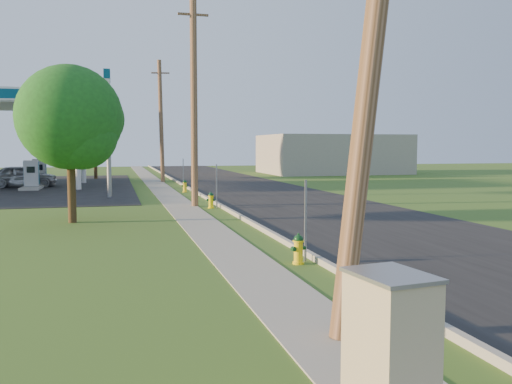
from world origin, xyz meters
TOP-DOWN VIEW (x-y plane):
  - ground_plane at (0.00, 0.00)m, footprint 140.00×140.00m
  - road at (4.50, 10.00)m, footprint 8.00×120.00m
  - curb at (0.50, 10.00)m, footprint 0.15×120.00m
  - sidewalk at (-1.25, 10.00)m, footprint 1.50×120.00m
  - utility_pole_near at (-0.60, -1.00)m, footprint 1.40×0.32m
  - utility_pole_mid at (-0.60, 17.00)m, footprint 1.40×0.32m
  - utility_pole_far at (-0.60, 35.00)m, footprint 1.40×0.32m
  - sign_post_near at (0.25, 4.20)m, footprint 0.05×0.04m
  - sign_post_mid at (0.25, 16.00)m, footprint 0.05×0.04m
  - sign_post_far at (0.25, 28.20)m, footprint 0.05×0.04m
  - fuel_pump_ne at (-9.50, 30.00)m, footprint 1.20×3.20m
  - fuel_pump_se at (-9.50, 34.00)m, footprint 1.20×3.20m
  - price_pylon at (-4.50, 22.50)m, footprint 0.34×2.04m
  - distant_building at (18.00, 45.00)m, footprint 14.00×10.00m
  - tree_verge at (-5.66, 12.71)m, footprint 3.81×3.81m
  - tree_lot at (-5.68, 40.51)m, footprint 5.06×5.06m
  - hydrant_near at (-0.01, 3.95)m, footprint 0.39×0.34m
  - hydrant_mid at (0.01, 16.10)m, footprint 0.39×0.35m
  - hydrant_far at (-0.05, 25.06)m, footprint 0.40×0.36m
  - utility_cabinet at (-1.54, -3.28)m, footprint 0.79×0.97m
  - car_silver at (-10.37, 32.05)m, footprint 4.59×2.02m

SIDE VIEW (x-z plane):
  - ground_plane at x=0.00m, z-range 0.00..0.00m
  - road at x=4.50m, z-range 0.00..0.02m
  - sidewalk at x=-1.25m, z-range 0.00..0.03m
  - curb at x=0.50m, z-range 0.00..0.15m
  - hydrant_near at x=-0.01m, z-range -0.01..0.74m
  - hydrant_mid at x=0.01m, z-range -0.01..0.74m
  - hydrant_far at x=-0.05m, z-range -0.01..0.76m
  - fuel_pump_ne at x=-9.50m, z-range -0.23..1.67m
  - fuel_pump_se at x=-9.50m, z-range -0.23..1.67m
  - utility_cabinet at x=-1.54m, z-range 0.00..1.53m
  - car_silver at x=-10.37m, z-range 0.00..1.54m
  - sign_post_near at x=0.25m, z-range 0.00..2.00m
  - sign_post_mid at x=0.25m, z-range 0.00..2.00m
  - sign_post_far at x=0.25m, z-range 0.00..2.00m
  - distant_building at x=18.00m, z-range 0.00..4.00m
  - tree_verge at x=-5.66m, z-range 0.83..6.59m
  - utility_pole_near at x=-0.60m, z-range 0.06..9.54m
  - utility_pole_far at x=-0.60m, z-range 0.05..9.56m
  - tree_lot at x=-5.68m, z-range 1.10..8.77m
  - utility_pole_mid at x=-0.60m, z-range 0.05..9.85m
  - price_pylon at x=-4.50m, z-range 2.01..8.86m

